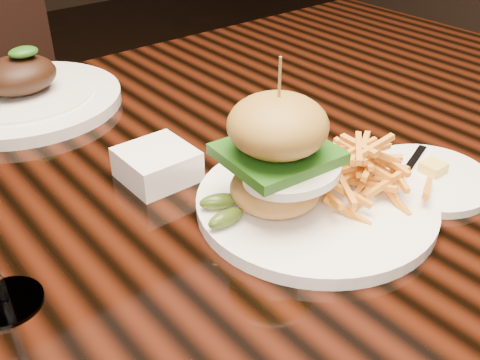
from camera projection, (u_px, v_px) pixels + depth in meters
dining_table at (187, 225)px, 0.73m from camera, size 1.60×0.90×0.75m
burger_plate at (314, 173)px, 0.61m from camera, size 0.27×0.27×0.18m
side_saucer at (426, 178)px, 0.68m from camera, size 0.16×0.16×0.02m
ramekin at (157, 164)px, 0.68m from camera, size 0.10×0.10×0.04m
far_dish at (23, 95)px, 0.86m from camera, size 0.29×0.29×0.09m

